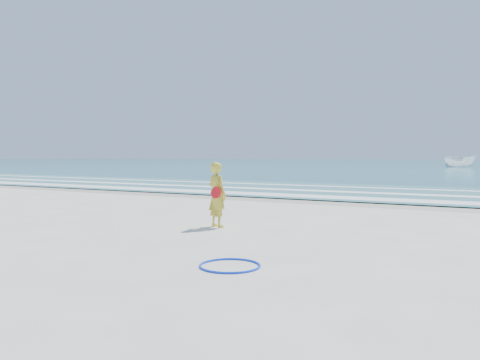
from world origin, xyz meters
The scene contains 10 objects.
ground centered at (0.00, 0.00, 0.00)m, with size 400.00×400.00×0.00m, color silver.
wet_sand centered at (0.00, 9.00, 0.00)m, with size 400.00×2.40×0.00m, color #B2A893.
ocean centered at (0.00, 105.00, 0.02)m, with size 400.00×190.00×0.04m, color #19727F.
shallow centered at (0.00, 14.00, 0.04)m, with size 400.00×10.00×0.01m, color #59B7AD.
foam_near centered at (0.00, 10.30, 0.05)m, with size 400.00×1.40×0.01m, color white.
foam_mid centered at (0.00, 13.20, 0.05)m, with size 400.00×0.90×0.01m, color white.
foam_far centered at (0.00, 16.50, 0.05)m, with size 400.00×0.60×0.01m, color white.
hoop centered at (3.53, -1.38, 0.02)m, with size 0.94×0.94×0.03m, color #0D3BFB.
boat centered at (2.18, 67.12, 0.90)m, with size 1.67×4.43×1.71m, color white.
woman centered at (1.29, 1.88, 0.77)m, with size 0.66×0.55×1.53m.
Camera 1 is at (7.06, -7.44, 1.69)m, focal length 35.00 mm.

